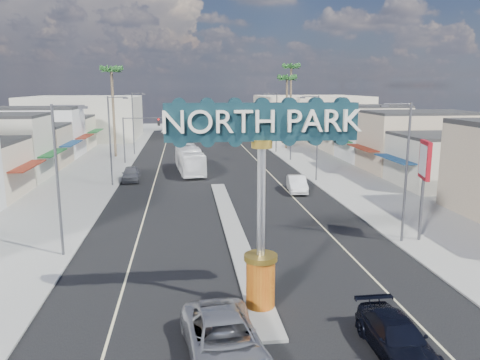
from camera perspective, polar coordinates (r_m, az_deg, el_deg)
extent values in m
plane|color=gray|center=(48.66, -2.84, -0.45)|extent=(160.00, 160.00, 0.00)
cube|color=black|center=(48.66, -2.84, -0.44)|extent=(20.00, 120.00, 0.01)
cube|color=gray|center=(33.20, -0.87, -5.97)|extent=(1.30, 30.00, 0.16)
cube|color=gray|center=(49.71, -19.15, -0.75)|extent=(8.00, 120.00, 0.12)
cube|color=gray|center=(51.52, 12.89, 0.01)|extent=(8.00, 120.00, 0.12)
cube|color=beige|center=(64.34, -25.65, 4.06)|extent=(12.00, 42.00, 6.00)
cube|color=#B7B29E|center=(66.74, 17.39, 4.89)|extent=(12.00, 42.00, 6.00)
cube|color=#B7B29E|center=(94.58, -18.39, 7.22)|extent=(20.00, 20.00, 8.00)
cube|color=beige|center=(96.09, 8.50, 7.73)|extent=(20.00, 20.00, 8.00)
cylinder|color=#B7310E|center=(21.63, 2.51, -12.43)|extent=(1.30, 1.30, 2.20)
cylinder|color=gold|center=(21.16, 2.54, -9.40)|extent=(1.50, 1.50, 0.25)
cylinder|color=#B7B7BC|center=(20.40, 2.60, -2.76)|extent=(0.36, 0.36, 4.80)
cylinder|color=gold|center=(19.93, 2.67, 4.44)|extent=(0.90, 0.90, 0.35)
cube|color=#0F2930|center=(19.84, 2.70, 7.09)|extent=(8.20, 0.50, 1.60)
cylinder|color=#47474C|center=(62.39, -13.96, 4.65)|extent=(0.18, 0.18, 6.00)
cylinder|color=#47474C|center=(61.87, -11.77, 7.39)|extent=(5.00, 0.12, 0.12)
cube|color=black|center=(61.77, -9.89, 6.99)|extent=(0.32, 0.32, 1.00)
sphere|color=red|center=(61.56, -9.91, 7.27)|extent=(0.22, 0.22, 0.22)
cylinder|color=#47474C|center=(63.53, 6.21, 5.04)|extent=(0.18, 0.18, 6.00)
cylinder|color=#47474C|center=(62.76, 4.02, 7.66)|extent=(5.00, 0.12, 0.12)
cube|color=black|center=(62.45, 2.20, 7.20)|extent=(0.32, 0.32, 1.00)
sphere|color=red|center=(62.25, 2.23, 7.48)|extent=(0.22, 0.22, 0.22)
cylinder|color=#47474C|center=(29.00, -21.34, -0.31)|extent=(0.16, 0.16, 9.00)
cylinder|color=#47474C|center=(28.27, -20.21, 8.50)|extent=(1.80, 0.10, 0.10)
cube|color=#47474C|center=(28.10, -18.59, 8.38)|extent=(0.50, 0.22, 0.15)
cylinder|color=#47474C|center=(48.39, -15.55, 4.48)|extent=(0.16, 0.16, 9.00)
cylinder|color=#47474C|center=(47.95, -14.76, 9.74)|extent=(1.80, 0.10, 0.10)
cube|color=#47474C|center=(47.86, -13.79, 9.67)|extent=(0.50, 0.22, 0.15)
cylinder|color=#47474C|center=(70.11, -12.90, 6.65)|extent=(0.16, 0.16, 9.00)
cylinder|color=#47474C|center=(69.81, -12.32, 10.27)|extent=(1.80, 0.10, 0.10)
cube|color=#47474C|center=(69.75, -11.65, 10.21)|extent=(0.50, 0.22, 0.15)
cylinder|color=#47474C|center=(31.30, 19.60, 0.63)|extent=(0.16, 0.16, 9.00)
cylinder|color=#47474C|center=(30.43, 18.62, 8.76)|extent=(1.80, 0.10, 0.10)
cube|color=#47474C|center=(30.11, 17.22, 8.63)|extent=(0.50, 0.22, 0.15)
cylinder|color=#47474C|center=(49.80, 9.42, 4.93)|extent=(0.16, 0.16, 9.00)
cylinder|color=#47474C|center=(49.26, 8.56, 10.02)|extent=(1.80, 0.10, 0.10)
cube|color=#47474C|center=(49.06, 7.65, 9.93)|extent=(0.50, 0.22, 0.15)
cylinder|color=#47474C|center=(71.09, 4.47, 6.96)|extent=(0.16, 0.16, 9.00)
cylinder|color=#47474C|center=(70.72, 3.80, 10.52)|extent=(1.80, 0.10, 0.10)
cube|color=#47474C|center=(70.58, 3.15, 10.44)|extent=(0.50, 0.22, 0.15)
cylinder|color=brown|center=(68.32, -15.15, 7.68)|extent=(0.36, 0.36, 12.00)
cylinder|color=brown|center=(75.42, 5.69, 7.96)|extent=(0.36, 0.36, 11.00)
cylinder|color=brown|center=(81.66, 6.17, 8.91)|extent=(0.36, 0.36, 13.00)
imported|color=#AAABAF|center=(18.17, -1.99, -18.94)|extent=(3.32, 6.15, 1.64)
imported|color=black|center=(19.53, 18.55, -17.72)|extent=(1.97, 4.75, 1.37)
imported|color=slate|center=(51.22, -13.14, 0.75)|extent=(2.06, 4.62, 1.54)
imported|color=silver|center=(45.05, 6.96, -0.48)|extent=(2.19, 4.85, 1.54)
imported|color=white|center=(55.03, -6.16, 2.46)|extent=(3.51, 10.86, 2.97)
cylinder|color=#47474C|center=(32.42, 21.21, -3.39)|extent=(0.20, 0.20, 4.05)
cube|color=maroon|center=(31.79, 21.63, 2.27)|extent=(0.74, 2.03, 2.43)
cube|color=white|center=(31.76, 21.38, 2.28)|extent=(0.41, 1.58, 1.93)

